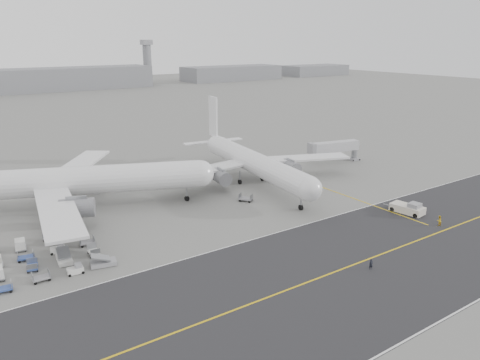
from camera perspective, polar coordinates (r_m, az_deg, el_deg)
ground at (r=79.92m, az=0.45°, el=-6.80°), size 700.00×700.00×0.00m
taxiway at (r=70.71m, az=12.41°, el=-10.53°), size 220.00×59.00×0.03m
horizon_buildings at (r=329.53m, az=-22.07°, el=10.08°), size 520.00×28.00×28.00m
control_tower at (r=354.98m, az=-11.23°, el=14.01°), size 7.00×7.00×31.25m
airliner_a at (r=96.03m, az=-20.24°, el=-0.15°), size 54.34×53.21×19.75m
airliner_b at (r=107.20m, az=1.46°, el=2.26°), size 49.81×50.67×17.53m
pushback_tug at (r=95.10m, az=19.81°, el=-3.28°), size 3.83×8.25×2.32m
jet_bridge at (r=128.07m, az=11.44°, el=3.89°), size 15.58×6.02×5.82m
gse_cluster at (r=77.19m, az=-22.53°, el=-9.08°), size 22.50×21.85×1.83m
stray_dolly at (r=96.24m, az=0.70°, el=-2.60°), size 3.01×3.23×1.70m
ground_crew_a at (r=71.17m, az=15.68°, el=-9.87°), size 0.70×0.58×1.65m
ground_crew_b at (r=90.89m, az=23.10°, el=-4.59°), size 1.02×0.85×1.89m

